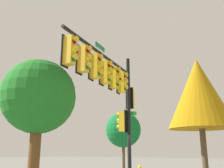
# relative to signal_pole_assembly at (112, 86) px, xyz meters

# --- Properties ---
(signal_pole_assembly) EXTENTS (6.99, 1.69, 6.83)m
(signal_pole_assembly) POSITION_rel_signal_pole_assembly_xyz_m (0.00, 0.00, 0.00)
(signal_pole_assembly) COLOR black
(signal_pole_assembly) RESTS_ON ground_plane
(tree_near) EXTENTS (3.15, 3.15, 5.13)m
(tree_near) POSITION_rel_signal_pole_assembly_xyz_m (-10.18, -5.03, -1.15)
(tree_near) COLOR brown
(tree_near) RESTS_ON ground_plane
(tree_mid) EXTENTS (3.01, 3.01, 5.31)m
(tree_mid) POSITION_rel_signal_pole_assembly_xyz_m (3.15, -1.54, -0.93)
(tree_mid) COLOR brown
(tree_mid) RESTS_ON ground_plane
(tree_far) EXTENTS (4.20, 4.20, 7.71)m
(tree_far) POSITION_rel_signal_pole_assembly_xyz_m (-6.73, 2.59, 0.66)
(tree_far) COLOR brown
(tree_far) RESTS_ON ground_plane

